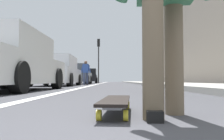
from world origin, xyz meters
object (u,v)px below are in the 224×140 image
(parked_car_mid, at_px, (57,72))
(traffic_light, at_px, (99,53))
(pedestrian_distant, at_px, (86,71))
(parked_car_end, at_px, (88,76))
(parked_car_near, at_px, (10,63))
(parked_car_far, at_px, (77,75))
(skateboard, at_px, (116,102))

(parked_car_mid, height_order, traffic_light, traffic_light)
(pedestrian_distant, bearing_deg, parked_car_mid, 160.83)
(parked_car_mid, bearing_deg, parked_car_end, -0.81)
(parked_car_near, bearing_deg, parked_car_far, 0.21)
(parked_car_near, distance_m, parked_car_far, 11.42)
(parked_car_mid, xyz_separation_m, pedestrian_distant, (3.12, -1.08, 0.17))
(parked_car_mid, distance_m, parked_car_end, 12.74)
(pedestrian_distant, bearing_deg, parked_car_near, 174.04)
(parked_car_far, distance_m, pedestrian_distant, 2.90)
(traffic_light, bearing_deg, parked_car_far, 170.78)
(parked_car_mid, xyz_separation_m, parked_car_far, (5.85, -0.13, 0.02))
(parked_car_mid, relative_size, parked_car_far, 1.01)
(skateboard, height_order, parked_car_far, parked_car_far)
(parked_car_near, height_order, traffic_light, traffic_light)
(parked_car_far, relative_size, pedestrian_distant, 2.75)
(skateboard, height_order, traffic_light, traffic_light)
(parked_car_far, xyz_separation_m, parked_car_end, (6.88, -0.05, -0.00))
(skateboard, relative_size, parked_car_end, 0.20)
(traffic_light, bearing_deg, parked_car_mid, 174.34)
(parked_car_near, xyz_separation_m, traffic_light, (18.48, -1.10, 2.50))
(parked_car_end, bearing_deg, parked_car_mid, 179.19)
(skateboard, distance_m, parked_car_near, 4.88)
(skateboard, bearing_deg, parked_car_near, 33.04)
(skateboard, relative_size, parked_car_mid, 0.20)
(parked_car_end, relative_size, pedestrian_distant, 2.83)
(pedestrian_distant, bearing_deg, parked_car_end, 5.36)
(skateboard, height_order, pedestrian_distant, pedestrian_distant)
(skateboard, bearing_deg, parked_car_far, 9.83)
(skateboard, height_order, parked_car_near, parked_car_near)
(parked_car_end, bearing_deg, parked_car_far, 179.61)
(parked_car_end, height_order, traffic_light, traffic_light)
(parked_car_mid, distance_m, pedestrian_distant, 3.30)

